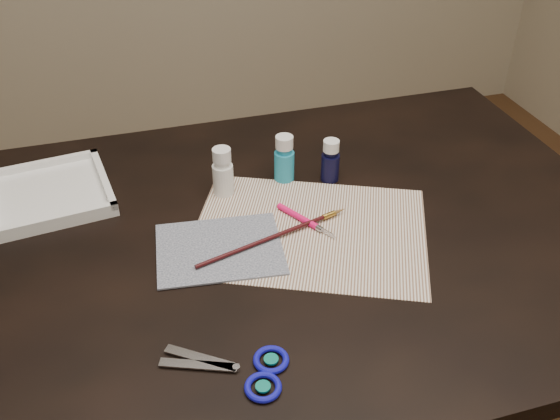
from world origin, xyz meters
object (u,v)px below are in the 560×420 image
object	(u,v)px
canvas	(220,249)
paint_bottle_cyan	(284,158)
palette_tray	(50,193)
paint_bottle_navy	(330,160)
paint_bottle_white	(223,172)
scissors	(223,370)
paper	(310,231)

from	to	relation	value
canvas	paint_bottle_cyan	size ratio (longest dim) A/B	2.21
paint_bottle_cyan	palette_tray	xyz separation A→B (m)	(-0.45, 0.06, -0.04)
paint_bottle_navy	palette_tray	distance (m)	0.55
palette_tray	paint_bottle_cyan	bearing A→B (deg)	-7.70
canvas	palette_tray	bearing A→B (deg)	138.69
paint_bottle_white	paint_bottle_cyan	world-z (taller)	paint_bottle_white
paint_bottle_cyan	scissors	bearing A→B (deg)	-116.44
canvas	paint_bottle_cyan	xyz separation A→B (m)	(0.17, 0.18, 0.05)
paper	paint_bottle_cyan	world-z (taller)	paint_bottle_cyan
paint_bottle_navy	scissors	distance (m)	0.52
paint_bottle_cyan	paper	bearing A→B (deg)	-91.64
paint_bottle_white	paint_bottle_navy	bearing A→B (deg)	-3.03
paper	palette_tray	size ratio (longest dim) A/B	1.87
paint_bottle_white	paint_bottle_navy	size ratio (longest dim) A/B	1.11
paper	scissors	world-z (taller)	scissors
paint_bottle_cyan	paint_bottle_navy	world-z (taller)	paint_bottle_cyan
paper	paint_bottle_white	world-z (taller)	paint_bottle_white
canvas	palette_tray	size ratio (longest dim) A/B	0.98
paint_bottle_white	scissors	distance (m)	0.44
palette_tray	paint_bottle_white	bearing A→B (deg)	-13.18
paint_bottle_white	paint_bottle_cyan	distance (m)	0.13
paint_bottle_navy	scissors	world-z (taller)	paint_bottle_navy
paint_bottle_cyan	palette_tray	bearing A→B (deg)	172.30
canvas	paint_bottle_cyan	distance (m)	0.26
paint_bottle_white	scissors	world-z (taller)	paint_bottle_white
paint_bottle_white	palette_tray	xyz separation A→B (m)	(-0.32, 0.08, -0.04)
canvas	paint_bottle_white	bearing A→B (deg)	75.36
paint_bottle_white	canvas	bearing A→B (deg)	-104.64
canvas	paint_bottle_white	size ratio (longest dim) A/B	2.18
paper	paint_bottle_cyan	distance (m)	0.18
paper	scissors	size ratio (longest dim) A/B	2.08
scissors	paint_bottle_navy	bearing A→B (deg)	-104.73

